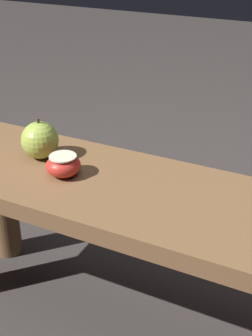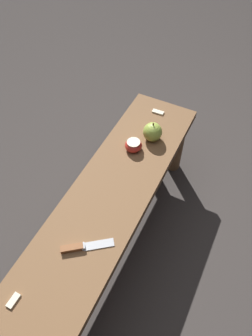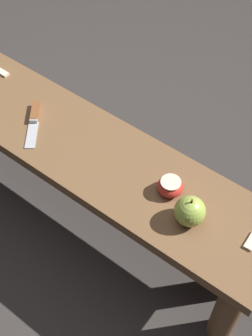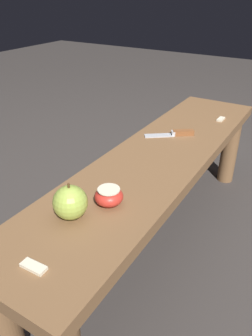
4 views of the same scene
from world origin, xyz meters
name	(u,v)px [view 2 (image 2 of 4)]	position (x,y,z in m)	size (l,w,h in m)	color
ground_plane	(106,249)	(0.00, 0.00, 0.00)	(8.00, 8.00, 0.00)	#383330
wooden_bench	(102,218)	(0.00, 0.00, 0.31)	(1.39, 0.32, 0.40)	brown
knife	(80,247)	(-0.19, -0.01, 0.40)	(0.14, 0.17, 0.02)	#B7BABF
apple_whole	(153,132)	(0.43, -0.03, 0.44)	(0.09, 0.09, 0.10)	#9EB747
apple_cut	(133,145)	(0.33, 0.02, 0.42)	(0.08, 0.08, 0.05)	red
apple_slice_near_knife	(158,112)	(0.60, 0.01, 0.40)	(0.03, 0.06, 0.01)	beige
apple_slice_center	(13,300)	(-0.44, 0.08, 0.40)	(0.05, 0.02, 0.01)	beige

